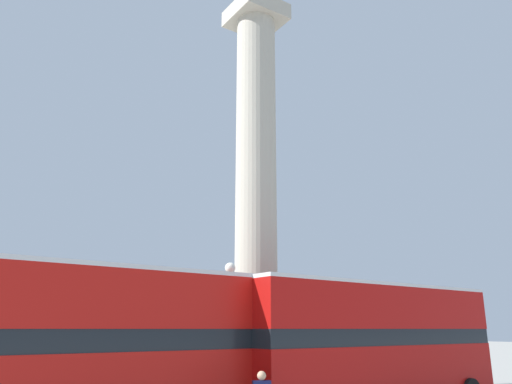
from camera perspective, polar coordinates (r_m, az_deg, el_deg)
monument_column at (r=24.21m, az=-0.00°, el=-5.09°), size 5.37×5.37×20.87m
bus_a at (r=19.18m, az=13.05°, el=-16.13°), size 11.32×3.30×4.37m
bus_b at (r=14.29m, az=-16.62°, el=-16.22°), size 11.27×3.24×4.40m
equestrian_statue at (r=32.78m, az=10.96°, el=-17.30°), size 3.99×3.12×5.70m
street_lamp at (r=19.22m, az=-3.06°, el=-15.15°), size 0.40×0.40×5.25m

